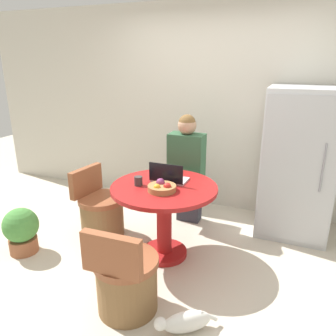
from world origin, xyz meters
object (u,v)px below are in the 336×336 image
at_px(potted_plant, 21,229).
at_px(laptop, 169,177).
at_px(refrigerator, 298,164).
at_px(chair_left_side, 101,213).
at_px(chair_near_camera, 126,281).
at_px(fruit_bowl, 162,187).
at_px(cat, 185,322).
at_px(dining_table, 164,206).
at_px(person_seated, 187,166).

bearing_deg(potted_plant, laptop, 24.76).
distance_m(refrigerator, laptop, 1.48).
bearing_deg(chair_left_side, refrigerator, -57.77).
height_order(chair_near_camera, potted_plant, chair_near_camera).
distance_m(refrigerator, fruit_bowl, 1.62).
distance_m(laptop, cat, 1.34).
bearing_deg(cat, laptop, -98.40).
distance_m(fruit_bowl, cat, 1.15).
bearing_deg(fruit_bowl, chair_near_camera, -90.53).
distance_m(dining_table, fruit_bowl, 0.27).
bearing_deg(dining_table, fruit_bowl, -76.20).
xyz_separation_m(chair_near_camera, chair_left_side, (-0.85, 0.94, 0.00)).
xyz_separation_m(dining_table, chair_left_side, (-0.82, 0.11, -0.28)).
bearing_deg(laptop, cat, 118.07).
bearing_deg(potted_plant, fruit_bowl, 15.16).
bearing_deg(cat, refrigerator, -145.25).
height_order(cat, potted_plant, potted_plant).
distance_m(chair_left_side, laptop, 0.98).
bearing_deg(refrigerator, dining_table, -138.90).
bearing_deg(chair_left_side, fruit_bowl, -97.58).
distance_m(laptop, potted_plant, 1.61).
bearing_deg(chair_near_camera, potted_plant, -14.76).
bearing_deg(fruit_bowl, cat, -56.36).
relative_size(dining_table, potted_plant, 2.12).
relative_size(person_seated, laptop, 3.83).
bearing_deg(dining_table, refrigerator, 41.10).
distance_m(refrigerator, potted_plant, 3.03).
height_order(chair_near_camera, cat, chair_near_camera).
distance_m(chair_left_side, cat, 1.68).
relative_size(chair_near_camera, laptop, 2.20).
distance_m(person_seated, laptop, 0.61).
distance_m(refrigerator, chair_near_camera, 2.25).
bearing_deg(chair_near_camera, dining_table, -90.00).
height_order(refrigerator, potted_plant, refrigerator).
xyz_separation_m(refrigerator, chair_left_side, (-2.00, -0.91, -0.56)).
bearing_deg(person_seated, dining_table, 91.18).
xyz_separation_m(dining_table, chair_near_camera, (0.02, -0.83, -0.28)).
xyz_separation_m(dining_table, fruit_bowl, (0.03, -0.12, 0.24)).
bearing_deg(dining_table, chair_left_side, 172.32).
bearing_deg(potted_plant, cat, -10.91).
bearing_deg(person_seated, chair_near_camera, 91.41).
bearing_deg(refrigerator, laptop, -142.84).
relative_size(chair_left_side, cat, 1.87).
height_order(chair_near_camera, fruit_bowl, fruit_bowl).
relative_size(chair_left_side, fruit_bowl, 2.93).
distance_m(person_seated, potted_plant, 1.91).
bearing_deg(fruit_bowl, potted_plant, -164.84).
bearing_deg(chair_left_side, chair_near_camera, -130.35).
relative_size(dining_table, chair_left_side, 1.33).
distance_m(fruit_bowl, potted_plant, 1.55).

